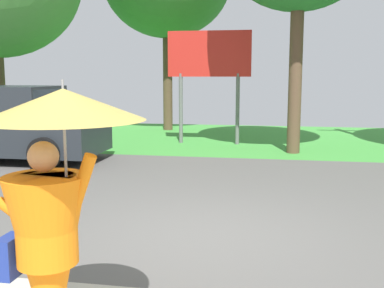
% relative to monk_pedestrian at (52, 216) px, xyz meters
% --- Properties ---
extents(ground_plane, '(40.00, 22.00, 0.20)m').
position_rel_monk_pedestrian_xyz_m(ground_plane, '(0.65, 5.96, -1.21)').
color(ground_plane, '#565451').
extents(monk_pedestrian, '(1.14, 1.14, 2.13)m').
position_rel_monk_pedestrian_xyz_m(monk_pedestrian, '(0.00, 0.00, 0.00)').
color(monk_pedestrian, orange).
rests_on(monk_pedestrian, ground_plane).
extents(pickup_truck, '(5.20, 2.28, 1.88)m').
position_rel_monk_pedestrian_xyz_m(pickup_truck, '(-5.27, 7.71, -0.29)').
color(pickup_truck, '#23282D').
rests_on(pickup_truck, ground_plane).
extents(roadside_billboard, '(2.60, 0.12, 3.50)m').
position_rel_monk_pedestrian_xyz_m(roadside_billboard, '(-0.51, 11.50, 1.39)').
color(roadside_billboard, slate).
rests_on(roadside_billboard, ground_plane).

